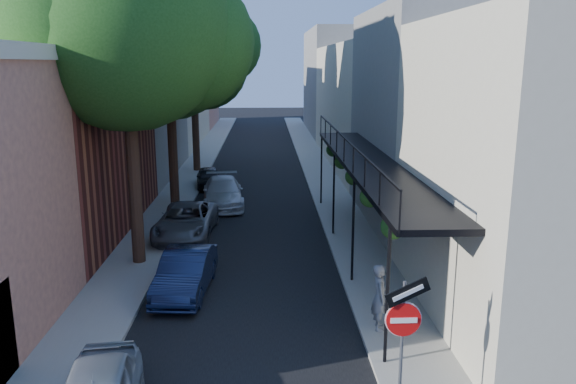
{
  "coord_description": "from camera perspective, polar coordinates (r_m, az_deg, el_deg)",
  "views": [
    {
      "loc": [
        0.61,
        -8.59,
        6.82
      ],
      "look_at": [
        1.31,
        8.84,
        2.8
      ],
      "focal_mm": 35.0,
      "sensor_mm": 36.0,
      "label": 1
    }
  ],
  "objects": [
    {
      "name": "road_surface",
      "position": [
        39.19,
        -3.17,
        2.94
      ],
      "size": [
        6.0,
        64.0,
        0.01
      ],
      "primitive_type": "cube",
      "color": "black",
      "rests_on": "ground"
    },
    {
      "name": "sidewalk_left",
      "position": [
        39.45,
        -9.0,
        2.95
      ],
      "size": [
        2.0,
        64.0,
        0.12
      ],
      "primitive_type": "cube",
      "color": "gray",
      "rests_on": "ground"
    },
    {
      "name": "sidewalk_right",
      "position": [
        39.33,
        2.67,
        3.06
      ],
      "size": [
        2.0,
        64.0,
        0.12
      ],
      "primitive_type": "cube",
      "color": "gray",
      "rests_on": "ground"
    },
    {
      "name": "buildings_left",
      "position": [
        38.69,
        -17.4,
        9.61
      ],
      "size": [
        10.1,
        59.1,
        12.0
      ],
      "color": "tan",
      "rests_on": "ground"
    },
    {
      "name": "buildings_right",
      "position": [
        39.06,
        10.22,
        9.26
      ],
      "size": [
        9.8,
        55.0,
        10.0
      ],
      "color": "beige",
      "rests_on": "ground"
    },
    {
      "name": "sign_post",
      "position": [
        10.99,
        11.66,
        -13.1
      ],
      "size": [
        0.89,
        0.17,
        2.99
      ],
      "color": "#595B60",
      "rests_on": "ground"
    },
    {
      "name": "oak_near",
      "position": [
        19.29,
        -14.76,
        15.71
      ],
      "size": [
        7.48,
        6.8,
        11.42
      ],
      "color": "#311C13",
      "rests_on": "ground"
    },
    {
      "name": "oak_mid",
      "position": [
        27.12,
        -11.15,
        13.24
      ],
      "size": [
        6.6,
        6.0,
        10.2
      ],
      "color": "#311C13",
      "rests_on": "ground"
    },
    {
      "name": "oak_far",
      "position": [
        36.11,
        -8.93,
        15.11
      ],
      "size": [
        7.7,
        7.0,
        11.9
      ],
      "color": "#311C13",
      "rests_on": "ground"
    },
    {
      "name": "parked_car_b",
      "position": [
        17.39,
        -10.38,
        -8.06
      ],
      "size": [
        1.63,
        3.97,
        1.28
      ],
      "primitive_type": "imported",
      "rotation": [
        0.0,
        0.0,
        -0.07
      ],
      "color": "#121B38",
      "rests_on": "ground"
    },
    {
      "name": "parked_car_c",
      "position": [
        22.83,
        -10.32,
        -2.92
      ],
      "size": [
        2.3,
        4.73,
        1.29
      ],
      "primitive_type": "imported",
      "rotation": [
        0.0,
        0.0,
        -0.03
      ],
      "color": "slate",
      "rests_on": "ground"
    },
    {
      "name": "parked_car_d",
      "position": [
        27.47,
        -6.62,
        -0.04
      ],
      "size": [
        2.33,
        4.8,
        1.35
      ],
      "primitive_type": "imported",
      "rotation": [
        0.0,
        0.0,
        0.1
      ],
      "color": "silver",
      "rests_on": "ground"
    },
    {
      "name": "parked_car_e",
      "position": [
        31.74,
        -8.07,
        1.47
      ],
      "size": [
        1.69,
        3.4,
        1.11
      ],
      "primitive_type": "imported",
      "rotation": [
        0.0,
        0.0,
        0.12
      ],
      "color": "black",
      "rests_on": "ground"
    },
    {
      "name": "pedestrian",
      "position": [
        14.75,
        9.32,
        -10.47
      ],
      "size": [
        0.48,
        0.68,
        1.75
      ],
      "primitive_type": "imported",
      "rotation": [
        0.0,
        0.0,
        1.47
      ],
      "color": "slate",
      "rests_on": "sidewalk_right"
    }
  ]
}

